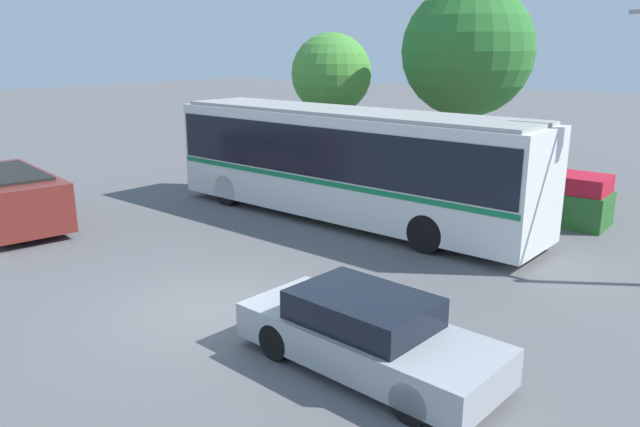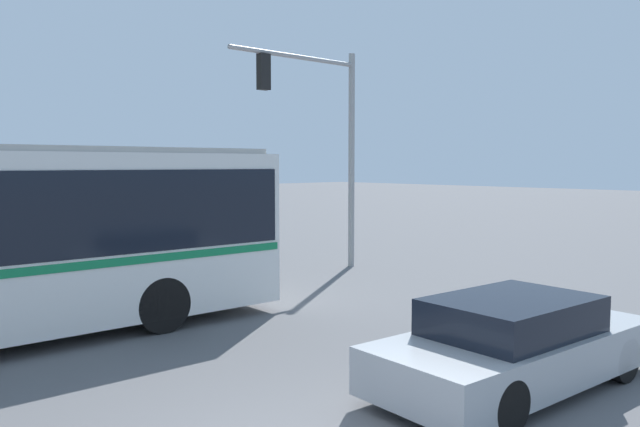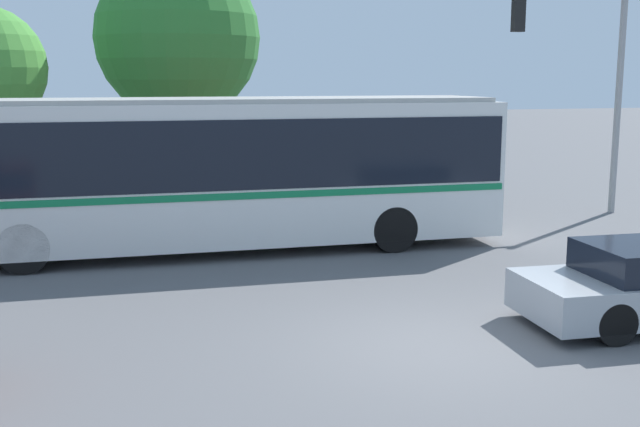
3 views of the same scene
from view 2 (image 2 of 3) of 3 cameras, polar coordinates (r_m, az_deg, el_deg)
The scene contains 3 objects.
sedan_foreground at distance 8.95m, azimuth 17.23°, elevation -11.27°, with size 4.51×2.07×1.24m.
traffic_light_pole at distance 17.67m, azimuth 0.56°, elevation 7.84°, with size 4.34×0.24×6.14m.
flowering_hedge at distance 15.80m, azimuth -25.20°, elevation -4.16°, with size 7.69×1.48×1.49m.
Camera 2 is at (-3.76, -4.27, 3.00)m, focal length 35.39 mm.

